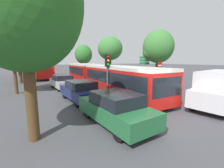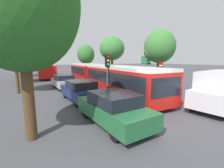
% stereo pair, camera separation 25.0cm
% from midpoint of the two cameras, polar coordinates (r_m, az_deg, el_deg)
% --- Properties ---
extents(ground_plane, '(200.00, 200.00, 0.00)m').
position_cam_midpoint_polar(ground_plane, '(8.20, 15.37, -12.61)').
color(ground_plane, '#47474C').
extents(articulated_bus, '(3.63, 17.01, 2.51)m').
position_cam_midpoint_polar(articulated_bus, '(15.41, -4.39, 3.31)').
color(articulated_bus, red).
rests_on(articulated_bus, ground).
extents(city_bus_rear, '(3.24, 11.29, 2.40)m').
position_cam_midpoint_polar(city_bus_rear, '(29.06, -25.17, 5.06)').
color(city_bus_rear, red).
rests_on(city_bus_rear, ground).
extents(queued_car_green, '(1.91, 4.38, 1.51)m').
position_cam_midpoint_polar(queued_car_green, '(7.10, 0.21, -9.14)').
color(queued_car_green, '#236638').
rests_on(queued_car_green, ground).
extents(queued_car_navy, '(1.89, 4.33, 1.50)m').
position_cam_midpoint_polar(queued_car_navy, '(11.32, -12.48, -2.49)').
color(queued_car_navy, navy).
rests_on(queued_car_navy, ground).
extents(queued_car_silver, '(1.84, 4.23, 1.46)m').
position_cam_midpoint_polar(queued_car_silver, '(16.73, -18.77, 0.87)').
color(queued_car_silver, '#B7BABF').
rests_on(queued_car_silver, ground).
extents(white_van, '(5.20, 2.55, 2.31)m').
position_cam_midpoint_polar(white_van, '(11.54, 35.52, -1.33)').
color(white_van, silver).
rests_on(white_van, ground).
extents(traffic_light, '(0.34, 0.38, 3.40)m').
position_cam_midpoint_polar(traffic_light, '(11.18, -2.34, 6.57)').
color(traffic_light, '#56595E').
rests_on(traffic_light, ground).
extents(no_entry_sign, '(0.70, 0.08, 2.82)m').
position_cam_midpoint_polar(no_entry_sign, '(15.32, 17.21, 4.51)').
color(no_entry_sign, '#56595E').
rests_on(no_entry_sign, ground).
extents(direction_sign_post, '(0.27, 1.39, 3.60)m').
position_cam_midpoint_polar(direction_sign_post, '(18.63, 11.83, 7.59)').
color(direction_sign_post, '#56595E').
rests_on(direction_sign_post, ground).
extents(tree_left_near, '(3.98, 3.98, 7.26)m').
position_cam_midpoint_polar(tree_left_near, '(6.38, -31.94, 25.09)').
color(tree_left_near, '#51381E').
rests_on(tree_left_near, ground).
extents(tree_left_mid, '(4.47, 4.47, 7.14)m').
position_cam_midpoint_polar(tree_left_mid, '(15.90, -34.42, 14.61)').
color(tree_left_mid, '#51381E').
rests_on(tree_left_mid, ground).
extents(tree_left_far, '(4.27, 4.27, 6.27)m').
position_cam_midpoint_polar(tree_left_far, '(23.04, -32.42, 10.32)').
color(tree_left_far, '#51381E').
rests_on(tree_left_far, ground).
extents(tree_left_distant, '(3.42, 3.42, 5.75)m').
position_cam_midpoint_polar(tree_left_distant, '(32.24, -32.53, 9.63)').
color(tree_left_distant, '#51381E').
rests_on(tree_left_distant, ground).
extents(tree_right_near, '(3.29, 3.29, 6.18)m').
position_cam_midpoint_polar(tree_right_near, '(17.25, 16.41, 13.12)').
color(tree_right_near, '#51381E').
rests_on(tree_right_near, ground).
extents(tree_right_mid, '(4.07, 4.07, 6.80)m').
position_cam_midpoint_polar(tree_right_mid, '(25.22, -1.01, 13.33)').
color(tree_right_mid, '#51381E').
rests_on(tree_right_mid, ground).
extents(tree_right_far, '(3.98, 3.98, 6.51)m').
position_cam_midpoint_polar(tree_right_far, '(35.89, -11.01, 11.01)').
color(tree_right_far, '#51381E').
rests_on(tree_right_far, ground).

